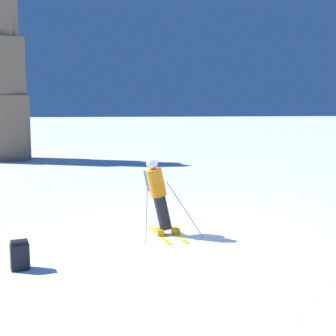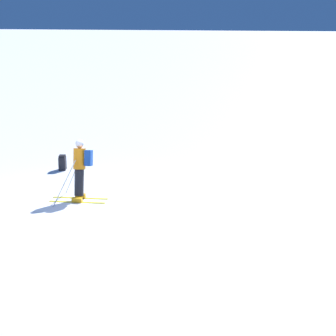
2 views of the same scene
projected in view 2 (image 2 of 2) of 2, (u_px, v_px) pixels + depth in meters
The scene contains 3 objects.
ground_plane at pixel (75, 204), 15.45m from camera, with size 300.00×300.00×0.00m, color white.
skier at pixel (80, 166), 15.70m from camera, with size 1.28×1.62×1.71m.
spare_backpack at pixel (62, 163), 18.74m from camera, with size 0.34×0.28×0.50m.
Camera 2 is at (13.82, 5.41, 5.10)m, focal length 60.00 mm.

